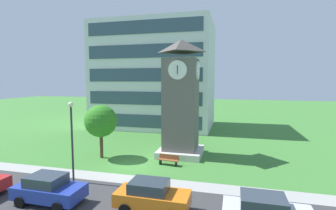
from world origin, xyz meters
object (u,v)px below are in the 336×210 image
tree_near_tower (101,121)px  parked_car_blue (49,189)px  park_bench (168,160)px  street_lamp (72,133)px  parked_car_orange (152,196)px  clock_tower (181,104)px

tree_near_tower → parked_car_blue: tree_near_tower is taller
park_bench → tree_near_tower: tree_near_tower is taller
street_lamp → parked_car_blue: (0.55, -3.14, -2.71)m
street_lamp → parked_car_orange: 7.65m
tree_near_tower → parked_car_blue: (1.41, -8.72, -2.62)m
tree_near_tower → parked_car_orange: tree_near_tower is taller
tree_near_tower → parked_car_blue: 9.21m
park_bench → parked_car_blue: size_ratio=0.46×
clock_tower → parked_car_orange: 11.57m
park_bench → parked_car_orange: size_ratio=0.45×
parked_car_blue → parked_car_orange: bearing=6.2°
street_lamp → parked_car_blue: 4.19m
street_lamp → tree_near_tower: street_lamp is taller
park_bench → parked_car_blue: bearing=-122.0°
parked_car_blue → street_lamp: bearing=100.0°
park_bench → tree_near_tower: bearing=176.2°
clock_tower → tree_near_tower: (-7.02, -2.75, -1.49)m
clock_tower → street_lamp: 10.45m
parked_car_orange → clock_tower: bearing=92.9°
park_bench → parked_car_blue: (-5.18, -8.28, 0.40)m
clock_tower → park_bench: bearing=-97.7°
parked_car_blue → parked_car_orange: size_ratio=0.98×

